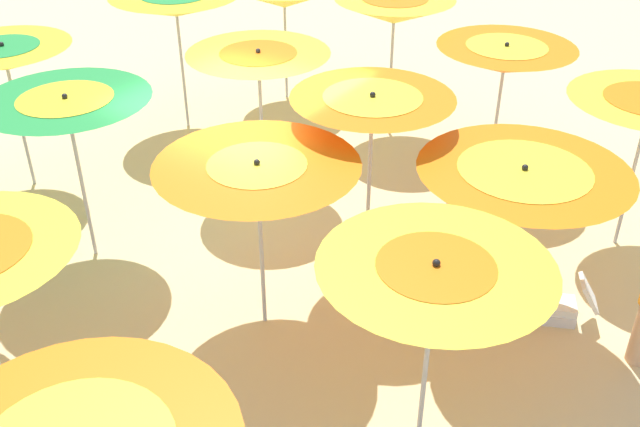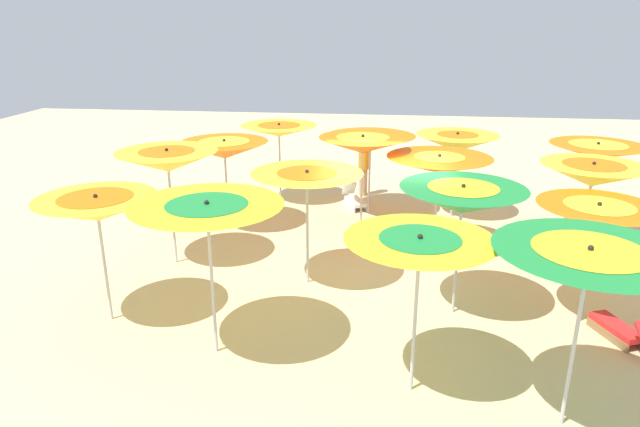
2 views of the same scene
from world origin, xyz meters
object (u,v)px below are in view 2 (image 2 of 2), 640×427
Objects in this scene: beach_umbrella_2 at (592,175)px; beach_umbrella_14 at (224,150)px; beach_umbrella_0 at (588,263)px; beach_umbrella_3 at (597,151)px; beach_umbrella_7 at (457,143)px; lounger_2 at (621,329)px; beach_umbrella_13 at (167,161)px; beach_umbrella_4 at (419,251)px; beachgoer_0 at (364,165)px; beach_umbrella_12 at (97,209)px; beach_umbrella_1 at (598,215)px; beach_umbrella_11 at (370,141)px; beach_umbrella_9 at (307,180)px; beach_umbrella_8 at (207,216)px; beach_umbrella_5 at (462,200)px; lounger_1 at (354,200)px; beach_umbrella_15 at (279,131)px; beach_umbrella_10 at (363,145)px; lounger_0 at (552,254)px; beach_umbrella_6 at (439,165)px.

beach_umbrella_14 is (-7.73, 1.85, -0.13)m from beach_umbrella_2.
beach_umbrella_14 is (-6.19, 6.46, -0.27)m from beach_umbrella_0.
beach_umbrella_2 reaches higher than beach_umbrella_3.
beach_umbrella_7 is 6.44m from lounger_2.
beach_umbrella_4 is at bearing -38.27° from beach_umbrella_13.
beach_umbrella_12 is at bearing -85.28° from beachgoer_0.
beach_umbrella_11 is (-3.84, 5.24, 0.02)m from beach_umbrella_1.
beach_umbrella_8 is at bearing -112.61° from beach_umbrella_9.
beach_umbrella_12 is at bearing -124.26° from beach_umbrella_11.
beach_umbrella_5 reaches higher than beach_umbrella_14.
lounger_1 reaches higher than lounger_2.
beach_umbrella_3 is 1.01× the size of beach_umbrella_15.
beach_umbrella_4 reaches higher than beach_umbrella_14.
beach_umbrella_14 is at bearing 144.24° from beach_umbrella_5.
beach_umbrella_4 is (-2.95, -2.26, 0.17)m from beach_umbrella_1.
beach_umbrella_2 is at bearing 50.28° from beach_umbrella_4.
beach_umbrella_4 is 0.94× the size of beach_umbrella_10.
beach_umbrella_11 reaches higher than lounger_2.
beach_umbrella_2 is 7.33m from beach_umbrella_8.
beach_umbrella_12 is 7.08m from beach_umbrella_15.
beach_umbrella_15 reaches higher than beachgoer_0.
beach_umbrella_3 is 5.29m from beach_umbrella_11.
beach_umbrella_3 is 3.19m from beach_umbrella_7.
beach_umbrella_11 is at bearing 76.71° from beach_umbrella_9.
beach_umbrella_9 is 5.58m from lounger_0.
beach_umbrella_14 is (-2.38, 2.81, -0.11)m from beach_umbrella_9.
beach_umbrella_10 is 2.07× the size of lounger_0.
beach_umbrella_0 is 1.08× the size of beach_umbrella_9.
beach_umbrella_5 reaches higher than beach_umbrella_3.
beach_umbrella_6 reaches higher than beach_umbrella_1.
beach_umbrella_7 is 8.85m from beach_umbrella_12.
beach_umbrella_3 is 1.00× the size of beach_umbrella_12.
beach_umbrella_3 is 0.96× the size of beach_umbrella_5.
beach_umbrella_7 is at bearing -8.81° from beach_umbrella_15.
beach_umbrella_10 is 1.45× the size of beachgoer_0.
beach_umbrella_7 reaches higher than lounger_0.
beach_umbrella_9 is at bearing -142.89° from beach_umbrella_6.
beach_umbrella_0 is at bearing -2.82° from lounger_1.
beach_umbrella_13 reaches higher than beach_umbrella_1.
beach_umbrella_13 is 1.91× the size of lounger_2.
beach_umbrella_15 is 2.68m from beachgoer_0.
beach_umbrella_1 is 1.95m from beach_umbrella_2.
beach_umbrella_2 is 4.67m from beach_umbrella_10.
beach_umbrella_12 is (-6.36, -6.15, 0.05)m from beach_umbrella_7.
beach_umbrella_10 is (1.98, 4.97, 0.02)m from beach_umbrella_8.
lounger_0 is at bearing -9.53° from beach_umbrella_14.
beach_umbrella_9 is 1.90× the size of lounger_0.
beach_umbrella_13 is at bearing -155.22° from beach_umbrella_10.
beach_umbrella_1 is 6.50m from beach_umbrella_11.
beach_umbrella_10 is at bearing 27.13° from lounger_2.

